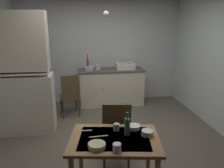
# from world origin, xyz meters

# --- Properties ---
(ground_plane) EXTENTS (5.28, 5.28, 0.00)m
(ground_plane) POSITION_xyz_m (0.00, 0.00, 0.00)
(ground_plane) COLOR #585146
(wall_back) EXTENTS (4.13, 0.10, 2.55)m
(wall_back) POSITION_xyz_m (0.00, 2.19, 1.27)
(wall_back) COLOR silver
(wall_back) RESTS_ON ground
(hutch_cabinet) EXTENTS (0.97, 0.46, 2.19)m
(hutch_cabinet) POSITION_xyz_m (-1.51, 0.56, 1.03)
(hutch_cabinet) COLOR beige
(hutch_cabinet) RESTS_ON ground
(counter_cabinet) EXTENTS (1.58, 0.64, 0.89)m
(counter_cabinet) POSITION_xyz_m (0.24, 1.82, 0.45)
(counter_cabinet) COLOR beige
(counter_cabinet) RESTS_ON ground
(sink_basin) EXTENTS (0.44, 0.34, 0.15)m
(sink_basin) POSITION_xyz_m (0.58, 1.82, 0.97)
(sink_basin) COLOR silver
(sink_basin) RESTS_ON counter_cabinet
(hand_pump) EXTENTS (0.05, 0.27, 0.39)m
(hand_pump) POSITION_xyz_m (-0.33, 1.87, 1.06)
(hand_pump) COLOR maroon
(hand_pump) RESTS_ON counter_cabinet
(mixing_bowl_counter) EXTENTS (0.23, 0.23, 0.09)m
(mixing_bowl_counter) POSITION_xyz_m (-0.31, 1.77, 0.93)
(mixing_bowl_counter) COLOR #9EB2C6
(mixing_bowl_counter) RESTS_ON counter_cabinet
(stoneware_crock) EXTENTS (0.13, 0.13, 0.13)m
(stoneware_crock) POSITION_xyz_m (-0.09, 1.83, 0.96)
(stoneware_crock) COLOR beige
(stoneware_crock) RESTS_ON counter_cabinet
(dining_table) EXTENTS (1.08, 0.85, 0.76)m
(dining_table) POSITION_xyz_m (-0.17, -1.30, 0.65)
(dining_table) COLOR #9F7545
(dining_table) RESTS_ON ground
(chair_far_side) EXTENTS (0.45, 0.45, 0.98)m
(chair_far_side) POSITION_xyz_m (-0.05, -0.73, 0.51)
(chair_far_side) COLOR #4E371F
(chair_far_side) RESTS_ON ground
(chair_by_counter) EXTENTS (0.47, 0.47, 0.95)m
(chair_by_counter) POSITION_xyz_m (-0.76, 1.16, 0.49)
(chair_by_counter) COLOR #503B23
(chair_by_counter) RESTS_ON ground
(serving_bowl_wide) EXTENTS (0.15, 0.15, 0.04)m
(serving_bowl_wide) POSITION_xyz_m (0.10, -1.11, 0.78)
(serving_bowl_wide) COLOR white
(serving_bowl_wide) RESTS_ON dining_table
(soup_bowl_small) EXTENTS (0.14, 0.14, 0.06)m
(soup_bowl_small) POSITION_xyz_m (0.21, -1.29, 0.79)
(soup_bowl_small) COLOR white
(soup_bowl_small) RESTS_ON dining_table
(sauce_dish) EXTENTS (0.18, 0.18, 0.05)m
(sauce_dish) POSITION_xyz_m (-0.37, -1.47, 0.79)
(sauce_dish) COLOR beige
(sauce_dish) RESTS_ON dining_table
(teacup_mint) EXTENTS (0.07, 0.07, 0.09)m
(teacup_mint) POSITION_xyz_m (-0.12, -1.12, 0.81)
(teacup_mint) COLOR #ADD1C1
(teacup_mint) RESTS_ON dining_table
(teacup_cream) EXTENTS (0.08, 0.08, 0.09)m
(teacup_cream) POSITION_xyz_m (-0.18, -1.57, 0.81)
(teacup_cream) COLOR white
(teacup_cream) RESTS_ON dining_table
(glass_bottle) EXTENTS (0.06, 0.06, 0.27)m
(glass_bottle) POSITION_xyz_m (-0.01, -1.25, 0.87)
(glass_bottle) COLOR #4C7F56
(glass_bottle) RESTS_ON dining_table
(table_knife) EXTENTS (0.21, 0.03, 0.00)m
(table_knife) POSITION_xyz_m (-0.34, -1.24, 0.77)
(table_knife) COLOR silver
(table_knife) RESTS_ON dining_table
(teaspoon_near_bowl) EXTENTS (0.14, 0.02, 0.00)m
(teaspoon_near_bowl) POSITION_xyz_m (-0.47, -1.08, 0.77)
(teaspoon_near_bowl) COLOR beige
(teaspoon_near_bowl) RESTS_ON dining_table
(pendant_bulb) EXTENTS (0.08, 0.08, 0.08)m
(pendant_bulb) POSITION_xyz_m (-0.12, -0.17, 2.12)
(pendant_bulb) COLOR #F9EFCC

